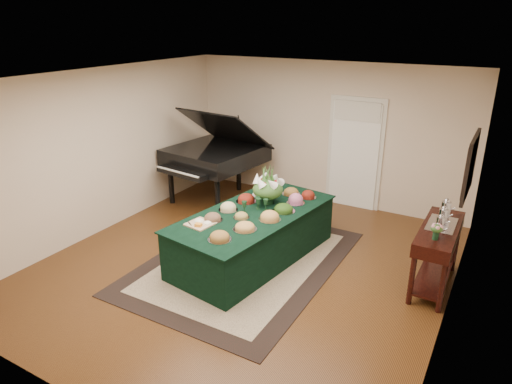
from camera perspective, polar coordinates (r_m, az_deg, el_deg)
The scene contains 14 objects.
ground at distance 6.85m, azimuth -1.26°, elevation -9.02°, with size 6.00×6.00×0.00m, color #31190B.
area_rug at distance 6.91m, azimuth -1.48°, elevation -8.66°, with size 2.53×3.55×0.01m.
kitchen_doorway at distance 8.75m, azimuth 12.22°, elevation 4.57°, with size 1.05×0.07×2.10m.
buffet_table at distance 6.84m, azimuth -0.32°, elevation -5.44°, with size 1.63×2.82×0.76m.
food_platters at distance 6.73m, azimuth 0.57°, elevation -1.94°, with size 1.10×2.21×0.15m.
cutting_board at distance 6.34m, azimuth -6.89°, elevation -3.73°, with size 0.38×0.38×0.10m.
green_goblets at distance 6.73m, azimuth 0.07°, elevation -1.55°, with size 0.31×0.33×0.18m.
floral_centerpiece at distance 6.91m, azimuth 1.50°, elevation 0.81°, with size 0.48×0.48×0.48m.
grand_piano at distance 8.88m, azimuth -5.11°, elevation 4.68°, with size 1.82×1.99×1.86m.
wicker_basket at distance 8.38m, azimuth -1.12°, elevation -2.29°, with size 0.36×0.36×0.23m, color #92633B.
mahogany_sideboard at distance 6.47m, azimuth 21.84°, elevation -5.67°, with size 0.45×1.36×0.88m.
tea_service at distance 6.39m, azimuth 22.27°, elevation -3.00°, with size 0.34×0.74×0.30m.
pink_bouquet at distance 5.97m, azimuth 21.65°, elevation -4.32°, with size 0.16×0.16×0.21m.
wall_painting at distance 6.08m, azimuth 25.22°, elevation 2.97°, with size 0.05×0.95×0.75m.
Camera 1 is at (3.07, -5.07, 3.42)m, focal length 32.00 mm.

